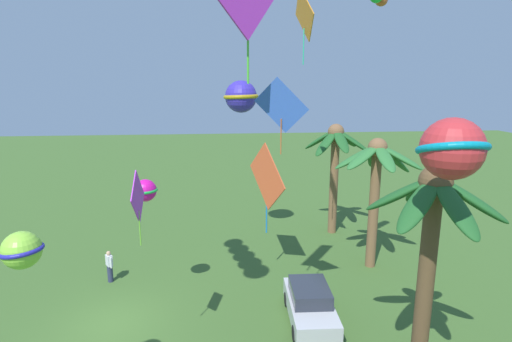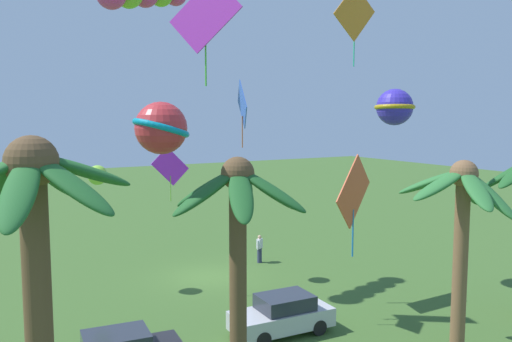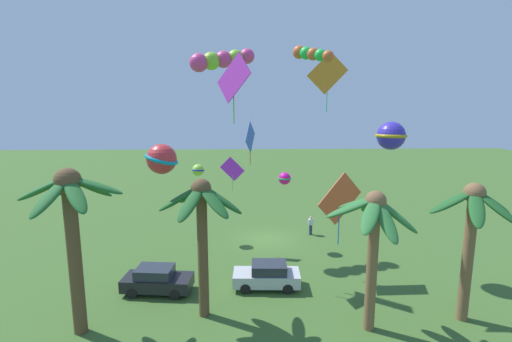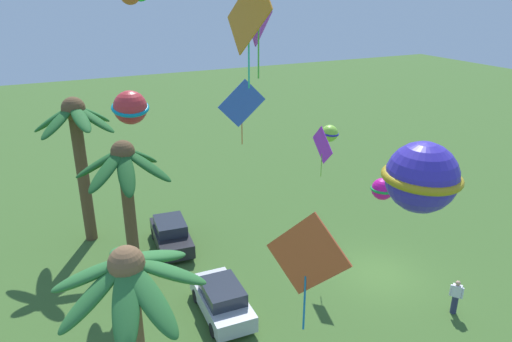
% 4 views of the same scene
% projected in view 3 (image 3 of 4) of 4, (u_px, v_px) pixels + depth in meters
% --- Properties ---
extents(ground_plane, '(120.00, 120.00, 0.00)m').
position_uv_depth(ground_plane, '(267.00, 239.00, 30.20)').
color(ground_plane, '#3D6028').
extents(palm_tree_0, '(4.23, 3.98, 7.16)m').
position_uv_depth(palm_tree_0, '(202.00, 215.00, 18.45)').
color(palm_tree_0, brown).
rests_on(palm_tree_0, ground).
extents(palm_tree_1, '(4.28, 4.27, 6.83)m').
position_uv_depth(palm_tree_1, '(374.00, 226.00, 17.34)').
color(palm_tree_1, brown).
rests_on(palm_tree_1, ground).
extents(palm_tree_2, '(4.31, 3.95, 7.03)m').
position_uv_depth(palm_tree_2, '(472.00, 220.00, 18.12)').
color(palm_tree_2, brown).
rests_on(palm_tree_2, ground).
extents(palm_tree_3, '(4.67, 4.16, 7.94)m').
position_uv_depth(palm_tree_3, '(71.00, 215.00, 16.97)').
color(palm_tree_3, brown).
rests_on(palm_tree_3, ground).
extents(parked_car_0, '(3.97, 1.87, 1.51)m').
position_uv_depth(parked_car_0, '(267.00, 275.00, 22.21)').
color(parked_car_0, '#BCBCC1').
rests_on(parked_car_0, ground).
extents(parked_car_1, '(4.05, 2.08, 1.51)m').
position_uv_depth(parked_car_1, '(157.00, 280.00, 21.64)').
color(parked_car_1, black).
rests_on(parked_car_1, ground).
extents(spectator_0, '(0.47, 0.41, 1.59)m').
position_uv_depth(spectator_0, '(311.00, 225.00, 31.13)').
color(spectator_0, '#2D3351').
rests_on(spectator_0, ground).
extents(kite_ball_0, '(2.66, 2.66, 1.74)m').
position_uv_depth(kite_ball_0, '(391.00, 136.00, 23.28)').
color(kite_ball_0, '#382AB3').
extents(kite_ball_1, '(1.15, 1.15, 0.91)m').
position_uv_depth(kite_ball_1, '(285.00, 178.00, 27.92)').
color(kite_ball_1, '#DE139B').
extents(kite_diamond_2, '(0.61, 1.79, 2.60)m').
position_uv_depth(kite_diamond_2, '(250.00, 137.00, 22.16)').
color(kite_diamond_2, '#335ABA').
extents(kite_tube_3, '(1.70, 1.89, 0.92)m').
position_uv_depth(kite_tube_3, '(311.00, 54.00, 17.70)').
color(kite_tube_3, '#D05D29').
extents(kite_ball_4, '(1.73, 1.74, 1.51)m').
position_uv_depth(kite_ball_4, '(162.00, 159.00, 18.77)').
color(kite_ball_4, red).
extents(kite_diamond_5, '(2.11, 2.28, 4.24)m').
position_uv_depth(kite_diamond_5, '(234.00, 79.00, 22.69)').
color(kite_diamond_5, purple).
extents(kite_tube_6, '(4.61, 2.45, 1.81)m').
position_uv_depth(kite_tube_6, '(220.00, 60.00, 26.96)').
color(kite_tube_6, '#DC3B83').
extents(kite_diamond_7, '(2.99, 1.38, 4.53)m').
position_uv_depth(kite_diamond_7, '(340.00, 200.00, 22.83)').
color(kite_diamond_7, '#DF562E').
extents(kite_ball_8, '(1.42, 1.42, 0.92)m').
position_uv_depth(kite_ball_8, '(198.00, 170.00, 29.40)').
color(kite_ball_8, '#91D93E').
extents(kite_diamond_9, '(1.79, 0.08, 2.49)m').
position_uv_depth(kite_diamond_9, '(232.00, 169.00, 27.19)').
color(kite_diamond_9, '#B72EDF').
extents(kite_diamond_10, '(2.29, 0.44, 3.19)m').
position_uv_depth(kite_diamond_10, '(328.00, 74.00, 20.12)').
color(kite_diamond_10, orange).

